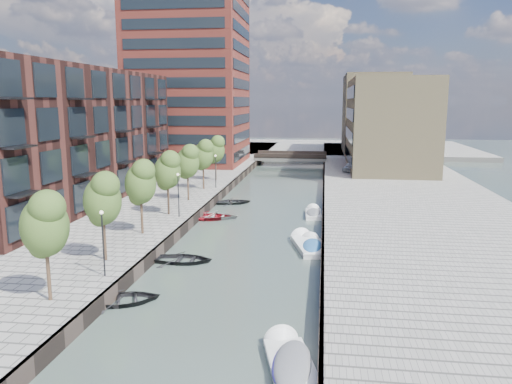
% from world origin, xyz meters
% --- Properties ---
extents(water, '(300.00, 300.00, 0.00)m').
position_xyz_m(water, '(0.00, 40.00, 0.00)').
color(water, '#38473F').
rests_on(water, ground).
extents(quay_left, '(60.00, 140.00, 1.00)m').
position_xyz_m(quay_left, '(-36.00, 40.00, 0.50)').
color(quay_left, gray).
rests_on(quay_left, ground).
extents(quay_right, '(20.00, 140.00, 1.00)m').
position_xyz_m(quay_right, '(16.00, 40.00, 0.50)').
color(quay_right, gray).
rests_on(quay_right, ground).
extents(quay_wall_left, '(0.25, 140.00, 1.00)m').
position_xyz_m(quay_wall_left, '(-6.10, 40.00, 0.50)').
color(quay_wall_left, '#332823').
rests_on(quay_wall_left, ground).
extents(quay_wall_right, '(0.25, 140.00, 1.00)m').
position_xyz_m(quay_wall_right, '(6.10, 40.00, 0.50)').
color(quay_wall_right, '#332823').
rests_on(quay_wall_right, ground).
extents(far_closure, '(80.00, 40.00, 1.00)m').
position_xyz_m(far_closure, '(0.00, 100.00, 0.50)').
color(far_closure, gray).
rests_on(far_closure, ground).
extents(apartment_block, '(8.00, 38.00, 14.00)m').
position_xyz_m(apartment_block, '(-20.00, 30.00, 8.00)').
color(apartment_block, black).
rests_on(apartment_block, quay_left).
extents(tower, '(18.00, 18.00, 30.00)m').
position_xyz_m(tower, '(-17.00, 65.00, 16.00)').
color(tower, maroon).
rests_on(tower, quay_left).
extents(tan_block_near, '(12.00, 25.00, 14.00)m').
position_xyz_m(tan_block_near, '(16.00, 62.00, 8.00)').
color(tan_block_near, '#8D7C56').
rests_on(tan_block_near, quay_right).
extents(tan_block_far, '(12.00, 20.00, 16.00)m').
position_xyz_m(tan_block_far, '(16.00, 88.00, 9.00)').
color(tan_block_far, '#8D7C56').
rests_on(tan_block_far, quay_right).
extents(bridge, '(13.00, 6.00, 1.30)m').
position_xyz_m(bridge, '(0.00, 72.00, 1.39)').
color(bridge, gray).
rests_on(bridge, ground).
extents(tree_0, '(2.50, 2.50, 5.95)m').
position_xyz_m(tree_0, '(-8.50, 4.00, 5.31)').
color(tree_0, '#382619').
rests_on(tree_0, quay_left).
extents(tree_1, '(2.50, 2.50, 5.95)m').
position_xyz_m(tree_1, '(-8.50, 11.00, 5.31)').
color(tree_1, '#382619').
rests_on(tree_1, quay_left).
extents(tree_2, '(2.50, 2.50, 5.95)m').
position_xyz_m(tree_2, '(-8.50, 18.00, 5.31)').
color(tree_2, '#382619').
rests_on(tree_2, quay_left).
extents(tree_3, '(2.50, 2.50, 5.95)m').
position_xyz_m(tree_3, '(-8.50, 25.00, 5.31)').
color(tree_3, '#382619').
rests_on(tree_3, quay_left).
extents(tree_4, '(2.50, 2.50, 5.95)m').
position_xyz_m(tree_4, '(-8.50, 32.00, 5.31)').
color(tree_4, '#382619').
rests_on(tree_4, quay_left).
extents(tree_5, '(2.50, 2.50, 5.95)m').
position_xyz_m(tree_5, '(-8.50, 39.00, 5.31)').
color(tree_5, '#382619').
rests_on(tree_5, quay_left).
extents(tree_6, '(2.50, 2.50, 5.95)m').
position_xyz_m(tree_6, '(-8.50, 46.00, 5.31)').
color(tree_6, '#382619').
rests_on(tree_6, quay_left).
extents(lamp_0, '(0.24, 0.24, 4.12)m').
position_xyz_m(lamp_0, '(-7.20, 8.00, 3.51)').
color(lamp_0, black).
rests_on(lamp_0, quay_left).
extents(lamp_1, '(0.24, 0.24, 4.12)m').
position_xyz_m(lamp_1, '(-7.20, 24.00, 3.51)').
color(lamp_1, black).
rests_on(lamp_1, quay_left).
extents(lamp_2, '(0.24, 0.24, 4.12)m').
position_xyz_m(lamp_2, '(-7.20, 40.00, 3.51)').
color(lamp_2, black).
rests_on(lamp_2, quay_left).
extents(sloop_0, '(4.46, 3.23, 0.91)m').
position_xyz_m(sloop_0, '(-4.05, 14.11, 0.00)').
color(sloop_0, black).
rests_on(sloop_0, ground).
extents(sloop_1, '(5.15, 4.48, 0.89)m').
position_xyz_m(sloop_1, '(-5.40, 6.38, 0.00)').
color(sloop_1, black).
rests_on(sloop_1, ground).
extents(sloop_2, '(5.15, 4.01, 0.98)m').
position_xyz_m(sloop_2, '(-5.30, 27.55, 0.00)').
color(sloop_2, maroon).
rests_on(sloop_2, ground).
extents(sloop_3, '(4.78, 3.55, 0.95)m').
position_xyz_m(sloop_3, '(-4.63, 28.04, 0.00)').
color(sloop_3, '#B7B6B5').
rests_on(sloop_3, ground).
extents(sloop_4, '(4.83, 4.10, 0.85)m').
position_xyz_m(sloop_4, '(-4.18, 35.50, 0.00)').
color(sloop_4, black).
rests_on(sloop_4, ground).
extents(motorboat_0, '(2.76, 5.05, 1.60)m').
position_xyz_m(motorboat_0, '(4.65, 0.44, 0.19)').
color(motorboat_0, white).
rests_on(motorboat_0, ground).
extents(motorboat_1, '(3.09, 5.54, 1.75)m').
position_xyz_m(motorboat_1, '(4.76, 0.48, 0.21)').
color(motorboat_1, silver).
rests_on(motorboat_1, ground).
extents(motorboat_2, '(3.22, 5.79, 1.83)m').
position_xyz_m(motorboat_2, '(4.80, 19.38, 0.11)').
color(motorboat_2, white).
rests_on(motorboat_2, ground).
extents(motorboat_3, '(2.13, 4.98, 1.61)m').
position_xyz_m(motorboat_3, '(5.24, 18.63, 0.20)').
color(motorboat_3, beige).
rests_on(motorboat_3, ground).
extents(motorboat_4, '(1.72, 4.54, 1.50)m').
position_xyz_m(motorboat_4, '(5.08, 30.76, 0.18)').
color(motorboat_4, silver).
rests_on(motorboat_4, ground).
extents(car, '(3.06, 4.44, 1.40)m').
position_xyz_m(car, '(10.22, 57.39, 1.70)').
color(car, '#BBBFC0').
rests_on(car, quay_right).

